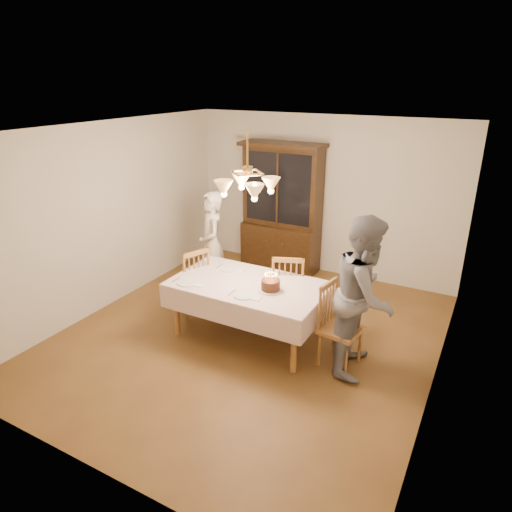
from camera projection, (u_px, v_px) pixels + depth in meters
The scene contains 14 objects.
ground at pixel (249, 336), 5.92m from camera, with size 5.00×5.00×0.00m, color brown.
room_shell at pixel (248, 219), 5.33m from camera, with size 5.00×5.00×5.00m.
dining_table at pixel (248, 289), 5.66m from camera, with size 1.90×1.10×0.76m.
china_hutch at pixel (282, 210), 7.65m from camera, with size 1.38×0.54×2.16m.
chair_far_side at pixel (288, 291), 6.14m from camera, with size 0.56×0.55×1.00m.
chair_left_end at pixel (191, 284), 6.32m from camera, with size 0.55×0.56×1.00m.
chair_right_end at pixel (340, 330), 5.21m from camera, with size 0.48×0.50×1.00m.
elderly_woman at pixel (212, 245), 6.79m from camera, with size 0.59×0.38×1.60m, color silver.
adult_in_grey at pixel (364, 295), 4.99m from camera, with size 0.88×0.69×1.81m, color slate.
birthday_cake at pixel (271, 286), 5.42m from camera, with size 0.30×0.30×0.22m.
place_setting_near_left at pixel (188, 282), 5.64m from camera, with size 0.41×0.27×0.02m.
place_setting_near_right at pixel (245, 296), 5.30m from camera, with size 0.39×0.24×0.02m.
place_setting_far_left at pixel (230, 269), 6.04m from camera, with size 0.39×0.24×0.02m.
chandelier at pixel (248, 186), 5.19m from camera, with size 0.62×0.62×0.73m.
Camera 1 is at (2.53, -4.45, 3.15)m, focal length 32.00 mm.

